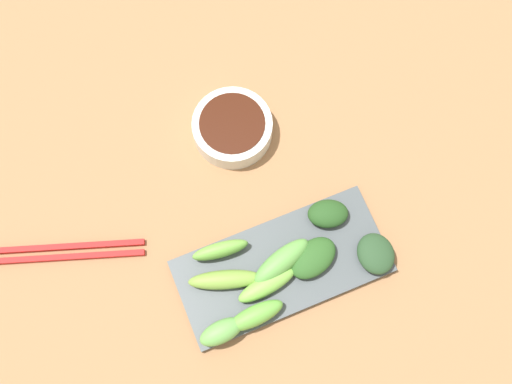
# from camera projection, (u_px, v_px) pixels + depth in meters

# --- Properties ---
(tabletop) EXTENTS (2.10, 2.10, 0.02)m
(tabletop) POSITION_uv_depth(u_px,v_px,m) (259.00, 217.00, 0.95)
(tabletop) COLOR #9E6E48
(tabletop) RESTS_ON ground
(sauce_bowl) EXTENTS (0.12, 0.12, 0.04)m
(sauce_bowl) POSITION_uv_depth(u_px,v_px,m) (232.00, 127.00, 0.95)
(sauce_bowl) COLOR silver
(sauce_bowl) RESTS_ON tabletop
(serving_plate) EXTENTS (0.13, 0.29, 0.01)m
(serving_plate) POSITION_uv_depth(u_px,v_px,m) (281.00, 267.00, 0.91)
(serving_plate) COLOR #484F53
(serving_plate) RESTS_ON tabletop
(broccoli_stalk_0) EXTENTS (0.03, 0.06, 0.03)m
(broccoli_stalk_0) POSITION_uv_depth(u_px,v_px,m) (221.00, 332.00, 0.86)
(broccoli_stalk_0) COLOR #65A64E
(broccoli_stalk_0) RESTS_ON serving_plate
(broccoli_stalk_1) EXTENTS (0.06, 0.10, 0.03)m
(broccoli_stalk_1) POSITION_uv_depth(u_px,v_px,m) (282.00, 261.00, 0.89)
(broccoli_stalk_1) COLOR #61A349
(broccoli_stalk_1) RESTS_ON serving_plate
(broccoli_stalk_2) EXTENTS (0.03, 0.08, 0.03)m
(broccoli_stalk_2) POSITION_uv_depth(u_px,v_px,m) (220.00, 250.00, 0.89)
(broccoli_stalk_2) COLOR #6EAD44
(broccoli_stalk_2) RESTS_ON serving_plate
(broccoli_leafy_3) EXTENTS (0.07, 0.08, 0.03)m
(broccoli_leafy_3) POSITION_uv_depth(u_px,v_px,m) (313.00, 258.00, 0.89)
(broccoli_leafy_3) COLOR #2C5722
(broccoli_leafy_3) RESTS_ON serving_plate
(broccoli_leafy_4) EXTENTS (0.06, 0.07, 0.03)m
(broccoli_leafy_4) POSITION_uv_depth(u_px,v_px,m) (328.00, 214.00, 0.91)
(broccoli_leafy_4) COLOR #244A1E
(broccoli_leafy_4) RESTS_ON serving_plate
(broccoli_stalk_5) EXTENTS (0.06, 0.10, 0.02)m
(broccoli_stalk_5) POSITION_uv_depth(u_px,v_px,m) (225.00, 280.00, 0.89)
(broccoli_stalk_5) COLOR olive
(broccoli_stalk_5) RESTS_ON serving_plate
(broccoli_stalk_6) EXTENTS (0.03, 0.08, 0.03)m
(broccoli_stalk_6) POSITION_uv_depth(u_px,v_px,m) (256.00, 315.00, 0.87)
(broccoli_stalk_6) COLOR #63A940
(broccoli_stalk_6) RESTS_ON serving_plate
(broccoli_leafy_7) EXTENTS (0.06, 0.05, 0.02)m
(broccoli_leafy_7) POSITION_uv_depth(u_px,v_px,m) (376.00, 254.00, 0.90)
(broccoli_leafy_7) COLOR #284628
(broccoli_leafy_7) RESTS_ON serving_plate
(broccoli_stalk_8) EXTENTS (0.04, 0.09, 0.02)m
(broccoli_stalk_8) POSITION_uv_depth(u_px,v_px,m) (267.00, 285.00, 0.88)
(broccoli_stalk_8) COLOR #76B446
(broccoli_stalk_8) RESTS_ON serving_plate
(chopsticks) EXTENTS (0.10, 0.23, 0.01)m
(chopsticks) POSITION_uv_depth(u_px,v_px,m) (62.00, 252.00, 0.92)
(chopsticks) COLOR red
(chopsticks) RESTS_ON tabletop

